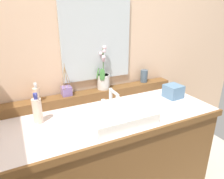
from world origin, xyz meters
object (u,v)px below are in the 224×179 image
tissue_box (173,91)px  tumbler_cup (144,76)px  potted_plant (103,78)px  reed_diffuser (66,91)px  lotion_bottle (37,110)px  sink_basin (119,115)px  soap_dispenser (37,94)px

tissue_box → tumbler_cup: bearing=112.8°
potted_plant → reed_diffuser: size_ratio=1.42×
tissue_box → lotion_bottle: bearing=176.9°
tissue_box → sink_basin: bearing=-166.6°
sink_basin → potted_plant: size_ratio=1.20×
lotion_bottle → potted_plant: bearing=21.0°
soap_dispenser → reed_diffuser: (0.22, 0.02, -0.02)m
sink_basin → soap_dispenser: bearing=139.8°
soap_dispenser → tissue_box: size_ratio=1.05×
tissue_box → potted_plant: bearing=152.1°
potted_plant → tumbler_cup: bearing=-0.5°
potted_plant → lotion_bottle: bearing=-159.0°
tumbler_cup → lotion_bottle: size_ratio=0.54×
sink_basin → potted_plant: potted_plant is taller
reed_diffuser → sink_basin: bearing=-59.2°
potted_plant → tissue_box: 0.58m
tumbler_cup → sink_basin: bearing=-139.2°
tissue_box → reed_diffuser: bearing=162.2°
potted_plant → tumbler_cup: potted_plant is taller
reed_diffuser → lotion_bottle: bearing=-139.6°
soap_dispenser → lotion_bottle: size_ratio=0.67×
tumbler_cup → reed_diffuser: reed_diffuser is taller
sink_basin → tumbler_cup: sink_basin is taller
tumbler_cup → reed_diffuser: 0.71m
sink_basin → reed_diffuser: reed_diffuser is taller
tumbler_cup → lotion_bottle: (-0.95, -0.21, -0.04)m
tumbler_cup → reed_diffuser: (-0.71, -0.00, -0.02)m
tumbler_cup → soap_dispenser: bearing=-178.7°
sink_basin → potted_plant: bearing=80.0°
potted_plant → reed_diffuser: (-0.31, -0.01, -0.05)m
reed_diffuser → potted_plant: bearing=1.2°
sink_basin → reed_diffuser: (-0.24, 0.40, 0.07)m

